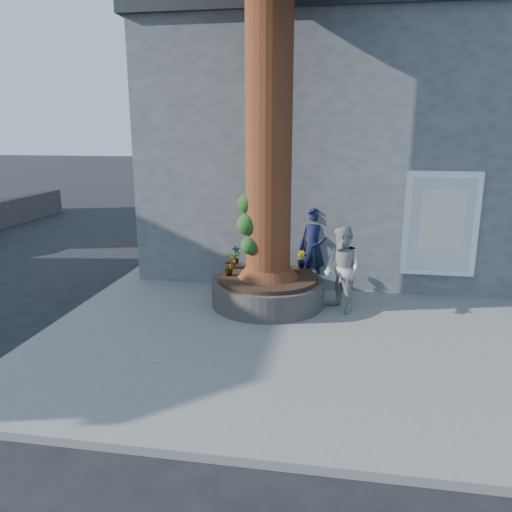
# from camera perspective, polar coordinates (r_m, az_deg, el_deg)

# --- Properties ---
(ground) EXTENTS (120.00, 120.00, 0.00)m
(ground) POSITION_cam_1_polar(r_m,az_deg,el_deg) (8.77, -5.86, -10.26)
(ground) COLOR black
(ground) RESTS_ON ground
(pavement) EXTENTS (9.00, 8.00, 0.12)m
(pavement) POSITION_cam_1_polar(r_m,az_deg,el_deg) (9.40, 4.72, -8.08)
(pavement) COLOR slate
(pavement) RESTS_ON ground
(yellow_line) EXTENTS (0.10, 30.00, 0.01)m
(yellow_line) POSITION_cam_1_polar(r_m,az_deg,el_deg) (10.77, -20.34, -6.35)
(yellow_line) COLOR yellow
(yellow_line) RESTS_ON ground
(stone_shop) EXTENTS (10.30, 8.30, 6.30)m
(stone_shop) POSITION_cam_1_polar(r_m,az_deg,el_deg) (14.88, 11.07, 12.19)
(stone_shop) COLOR #525558
(stone_shop) RESTS_ON ground
(planter) EXTENTS (2.30, 2.30, 0.60)m
(planter) POSITION_cam_1_polar(r_m,az_deg,el_deg) (10.29, 1.36, -3.95)
(planter) COLOR black
(planter) RESTS_ON pavement
(man) EXTENTS (0.71, 0.49, 1.86)m
(man) POSITION_cam_1_polar(r_m,az_deg,el_deg) (11.23, 6.56, 0.90)
(man) COLOR black
(man) RESTS_ON pavement
(woman) EXTENTS (1.03, 1.05, 1.71)m
(woman) POSITION_cam_1_polar(r_m,az_deg,el_deg) (9.88, 9.84, -1.53)
(woman) COLOR #9E9C97
(woman) RESTS_ON pavement
(shopping_bag) EXTENTS (0.22, 0.15, 0.28)m
(shopping_bag) POSITION_cam_1_polar(r_m,az_deg,el_deg) (11.23, 7.16, -3.31)
(shopping_bag) COLOR white
(shopping_bag) RESTS_ON pavement
(plant_a) EXTENTS (0.26, 0.24, 0.41)m
(plant_a) POSITION_cam_1_polar(r_m,az_deg,el_deg) (11.10, -2.33, 0.14)
(plant_a) COLOR gray
(plant_a) RESTS_ON planter
(plant_b) EXTENTS (0.29, 0.29, 0.38)m
(plant_b) POSITION_cam_1_polar(r_m,az_deg,el_deg) (10.77, 5.14, -0.41)
(plant_b) COLOR gray
(plant_b) RESTS_ON planter
(plant_c) EXTENTS (0.21, 0.21, 0.31)m
(plant_c) POSITION_cam_1_polar(r_m,az_deg,el_deg) (10.21, -3.15, -1.39)
(plant_c) COLOR gray
(plant_c) RESTS_ON planter
(plant_d) EXTENTS (0.41, 0.41, 0.34)m
(plant_d) POSITION_cam_1_polar(r_m,az_deg,el_deg) (10.76, -2.73, -0.49)
(plant_d) COLOR gray
(plant_d) RESTS_ON planter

